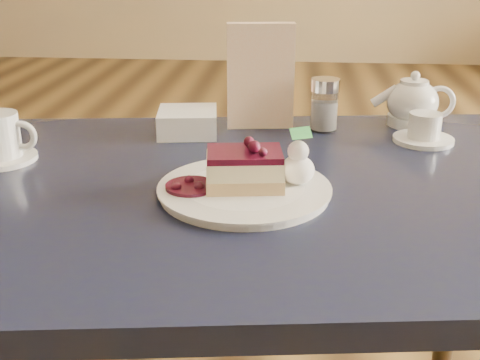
# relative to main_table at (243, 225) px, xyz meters

# --- Properties ---
(main_table) EXTENTS (1.17, 0.86, 0.68)m
(main_table) POSITION_rel_main_table_xyz_m (0.00, 0.00, 0.00)
(main_table) COLOR black
(main_table) RESTS_ON ground
(dessert_plate) EXTENTS (0.24, 0.24, 0.01)m
(dessert_plate) POSITION_rel_main_table_xyz_m (0.01, -0.04, 0.08)
(dessert_plate) COLOR white
(dessert_plate) RESTS_ON main_table
(cheesecake_slice) EXTENTS (0.12, 0.09, 0.05)m
(cheesecake_slice) POSITION_rel_main_table_xyz_m (0.01, -0.04, 0.11)
(cheesecake_slice) COLOR #E6BA84
(cheesecake_slice) RESTS_ON dessert_plate
(whipped_cream) EXTENTS (0.05, 0.05, 0.04)m
(whipped_cream) POSITION_rel_main_table_xyz_m (0.08, -0.03, 0.10)
(whipped_cream) COLOR white
(whipped_cream) RESTS_ON dessert_plate
(berry_sauce) EXTENTS (0.07, 0.07, 0.01)m
(berry_sauce) POSITION_rel_main_table_xyz_m (-0.07, -0.06, 0.09)
(berry_sauce) COLOR black
(berry_sauce) RESTS_ON dessert_plate
(tea_set) EXTENTS (0.16, 0.21, 0.10)m
(tea_set) POSITION_rel_main_table_xyz_m (0.30, 0.31, 0.11)
(tea_set) COLOR white
(tea_set) RESTS_ON main_table
(menu_card) EXTENTS (0.13, 0.04, 0.20)m
(menu_card) POSITION_rel_main_table_xyz_m (0.01, 0.29, 0.17)
(menu_card) COLOR white
(menu_card) RESTS_ON main_table
(sugar_shaker) EXTENTS (0.05, 0.05, 0.10)m
(sugar_shaker) POSITION_rel_main_table_xyz_m (0.13, 0.28, 0.12)
(sugar_shaker) COLOR white
(sugar_shaker) RESTS_ON main_table
(napkin_stack) EXTENTS (0.12, 0.12, 0.05)m
(napkin_stack) POSITION_rel_main_table_xyz_m (-0.13, 0.24, 0.09)
(napkin_stack) COLOR white
(napkin_stack) RESTS_ON main_table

